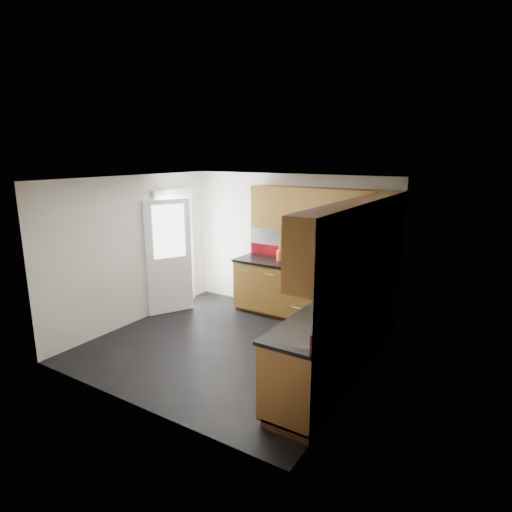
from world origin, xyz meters
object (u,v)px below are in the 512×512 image
Objects in this scene: utensil_pot at (280,254)px; toaster at (354,265)px; gas_hob at (305,265)px; food_processor at (368,275)px.

utensil_pot is 1.31m from toaster.
toaster is (1.31, -0.01, -0.02)m from utensil_pot.
gas_hob is 2.15× the size of toaster.
toaster is 0.70m from food_processor.
utensil_pot is 1.81m from food_processor.
gas_hob is at bearing -15.03° from utensil_pot.
utensil_pot is at bearing 179.73° from toaster.
gas_hob is 1.24× the size of utensil_pot.
utensil_pot is 1.63× the size of food_processor.
utensil_pot is 1.74× the size of toaster.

